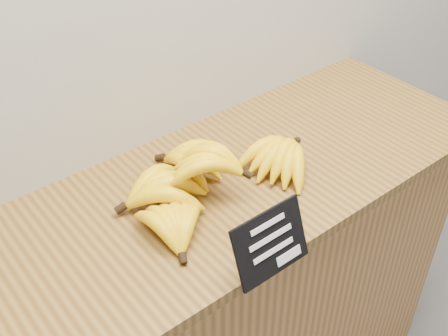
# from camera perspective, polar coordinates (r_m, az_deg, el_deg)

# --- Properties ---
(counter) EXTENTS (1.43, 0.50, 0.90)m
(counter) POSITION_cam_1_polar(r_m,az_deg,el_deg) (1.67, -1.10, -14.74)
(counter) COLOR #A26E34
(counter) RESTS_ON ground
(counter_top) EXTENTS (1.55, 0.54, 0.03)m
(counter_top) POSITION_cam_1_polar(r_m,az_deg,el_deg) (1.34, -1.34, -2.53)
(counter_top) COLOR brown
(counter_top) RESTS_ON counter
(chalkboard_sign) EXTENTS (0.17, 0.05, 0.13)m
(chalkboard_sign) POSITION_cam_1_polar(r_m,az_deg,el_deg) (1.10, 4.78, -7.64)
(chalkboard_sign) COLOR black
(chalkboard_sign) RESTS_ON counter_top
(banana_pile) EXTENTS (0.55, 0.34, 0.12)m
(banana_pile) POSITION_cam_1_polar(r_m,az_deg,el_deg) (1.29, -1.87, -0.86)
(banana_pile) COLOR yellow
(banana_pile) RESTS_ON counter_top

